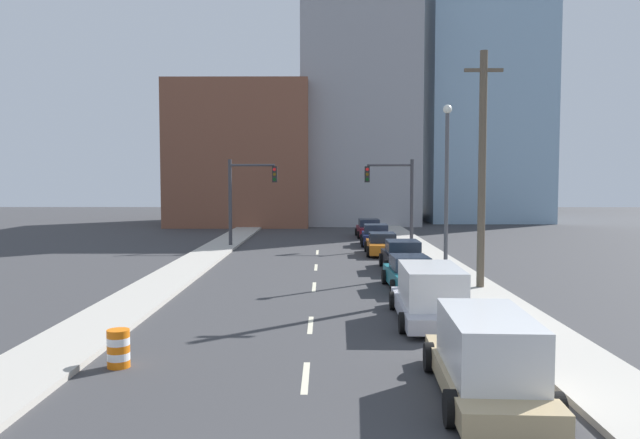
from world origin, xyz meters
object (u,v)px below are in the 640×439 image
utility_pole_right_mid (482,169)px  box_truck_silver (430,295)px  sedan_black (403,257)px  sedan_orange (382,244)px  sedan_teal (410,274)px  traffic_signal_left (243,191)px  box_truck_tan (487,358)px  sedan_navy (376,236)px  traffic_signal_right (399,191)px  sedan_maroon (369,229)px  street_lamp (447,176)px  traffic_barrel (118,348)px

utility_pole_right_mid → box_truck_silver: (-3.09, -5.80, -4.23)m
box_truck_silver → sedan_black: 11.75m
sedan_orange → sedan_teal: bearing=-88.9°
box_truck_silver → sedan_black: bearing=88.5°
box_truck_silver → sedan_teal: 6.12m
traffic_signal_left → box_truck_tan: traffic_signal_left is taller
sedan_black → sedan_navy: size_ratio=1.07×
sedan_black → box_truck_silver: bearing=-92.8°
traffic_signal_right → utility_pole_right_mid: size_ratio=0.61×
sedan_maroon → street_lamp: bearing=-83.8°
traffic_signal_right → box_truck_silver: traffic_signal_right is taller
traffic_signal_right → street_lamp: 11.81m
traffic_signal_right → utility_pole_right_mid: 16.91m
box_truck_tan → sedan_navy: bearing=92.4°
utility_pole_right_mid → sedan_teal: 5.35m
traffic_signal_right → box_truck_tan: size_ratio=1.08×
traffic_signal_left → sedan_teal: (9.22, -16.48, -3.21)m
box_truck_tan → traffic_barrel: bearing=168.4°
traffic_signal_right → sedan_orange: 5.48m
street_lamp → sedan_maroon: street_lamp is taller
box_truck_silver → sedan_black: size_ratio=1.23×
traffic_barrel → sedan_orange: size_ratio=0.21×
box_truck_silver → box_truck_tan: bearing=-89.0°
sedan_black → sedan_orange: sedan_black is taller
traffic_signal_left → box_truck_silver: size_ratio=1.07×
sedan_teal → traffic_signal_left: bearing=117.1°
sedan_orange → traffic_signal_left: bearing=156.6°
box_truck_tan → sedan_orange: box_truck_tan is taller
utility_pole_right_mid → street_lamp: size_ratio=1.19×
box_truck_tan → sedan_black: 18.99m
sedan_black → sedan_orange: size_ratio=1.01×
traffic_barrel → traffic_signal_left: bearing=90.9°
box_truck_silver → traffic_signal_right: bearing=87.2°
box_truck_silver → sedan_navy: box_truck_silver is taller
box_truck_silver → sedan_maroon: (0.15, 30.26, -0.22)m
box_truck_tan → sedan_black: (0.61, 18.98, -0.19)m
utility_pole_right_mid → street_lamp: (-0.48, 5.07, -0.26)m
box_truck_tan → box_truck_silver: box_truck_tan is taller
sedan_black → sedan_maroon: size_ratio=1.02×
sedan_black → traffic_barrel: bearing=-118.7°
box_truck_silver → sedan_orange: box_truck_silver is taller
traffic_signal_left → box_truck_tan: size_ratio=1.08×
box_truck_tan → sedan_navy: box_truck_tan is taller
traffic_signal_left → utility_pole_right_mid: 20.77m
sedan_maroon → sedan_orange: bearing=-91.1°
traffic_barrel → sedan_orange: sedan_orange is taller
box_truck_silver → sedan_navy: 23.92m
traffic_barrel → sedan_navy: (8.81, 28.96, 0.21)m
traffic_barrel → sedan_teal: (8.78, 11.16, 0.18)m
traffic_signal_right → street_lamp: (1.00, -11.73, 0.99)m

